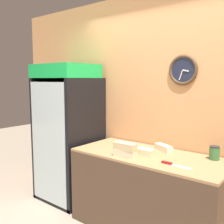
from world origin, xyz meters
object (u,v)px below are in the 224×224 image
object	(u,v)px
sandwich_stack_bottom	(125,154)
sandwich_flat_left	(144,152)
beverage_cooler	(71,126)
sandwich_flat_right	(164,148)
sandwich_stack_middle	(125,146)
condiment_jar	(214,153)
chefs_knife	(172,164)

from	to	relation	value
sandwich_stack_bottom	sandwich_flat_left	distance (m)	0.22
beverage_cooler	sandwich_flat_right	xyz separation A→B (m)	(1.35, 0.16, -0.12)
beverage_cooler	sandwich_stack_middle	bearing A→B (deg)	-15.13
sandwich_stack_bottom	condiment_jar	world-z (taller)	condiment_jar
sandwich_stack_bottom	sandwich_flat_left	size ratio (longest dim) A/B	1.13
beverage_cooler	condiment_jar	world-z (taller)	beverage_cooler
beverage_cooler	sandwich_stack_middle	world-z (taller)	beverage_cooler
beverage_cooler	sandwich_flat_right	distance (m)	1.37
beverage_cooler	condiment_jar	size ratio (longest dim) A/B	13.42
sandwich_stack_middle	chefs_knife	size ratio (longest dim) A/B	0.84
sandwich_flat_left	condiment_jar	bearing A→B (deg)	25.33
condiment_jar	sandwich_stack_middle	bearing A→B (deg)	-146.62
sandwich_stack_bottom	condiment_jar	distance (m)	0.90
sandwich_stack_bottom	sandwich_flat_left	xyz separation A→B (m)	(0.11, 0.19, -0.00)
sandwich_stack_bottom	sandwich_flat_left	bearing A→B (deg)	59.71
sandwich_flat_right	beverage_cooler	bearing A→B (deg)	-173.47
beverage_cooler	sandwich_stack_middle	distance (m)	1.20
beverage_cooler	sandwich_stack_middle	xyz separation A→B (m)	(1.16, -0.31, -0.04)
sandwich_stack_bottom	chefs_knife	world-z (taller)	sandwich_stack_bottom
sandwich_flat_right	sandwich_stack_bottom	bearing A→B (deg)	-112.84
sandwich_stack_bottom	sandwich_flat_right	bearing A→B (deg)	67.16
beverage_cooler	sandwich_flat_left	distance (m)	1.28
chefs_knife	sandwich_flat_right	bearing A→B (deg)	126.92
sandwich_flat_left	sandwich_flat_right	xyz separation A→B (m)	(0.09, 0.28, -0.00)
sandwich_stack_bottom	chefs_knife	size ratio (longest dim) A/B	0.85
sandwich_stack_middle	beverage_cooler	bearing A→B (deg)	164.87
sandwich_flat_left	sandwich_flat_right	world-z (taller)	sandwich_flat_left
sandwich_flat_left	chefs_knife	xyz separation A→B (m)	(0.38, -0.12, -0.03)
sandwich_stack_middle	condiment_jar	world-z (taller)	sandwich_stack_middle
sandwich_flat_left	chefs_knife	distance (m)	0.40
chefs_knife	sandwich_stack_bottom	bearing A→B (deg)	-171.47
sandwich_stack_bottom	sandwich_stack_middle	xyz separation A→B (m)	(0.00, 0.00, 0.08)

